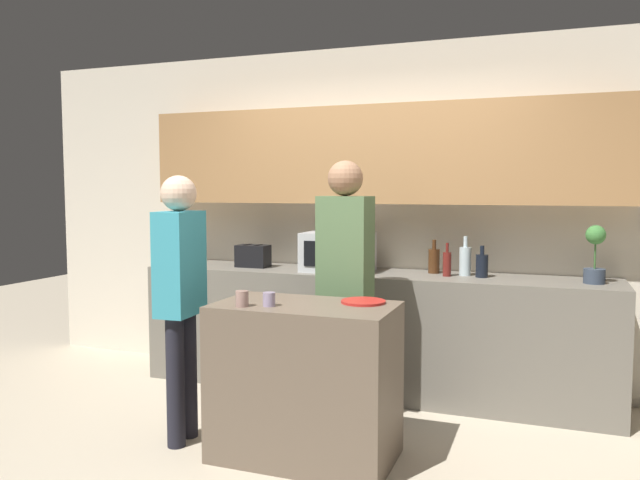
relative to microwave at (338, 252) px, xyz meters
name	(u,v)px	position (x,y,z in m)	size (l,w,h in m)	color
ground_plane	(302,464)	(0.25, -1.37, -1.08)	(14.00, 14.00, 0.00)	#BCAD93
back_wall	(379,192)	(0.25, 0.29, 0.46)	(6.40, 0.40, 2.70)	beige
back_counter	(369,332)	(0.25, 0.02, -0.61)	(3.60, 0.62, 0.93)	#6B665B
kitchen_island	(305,381)	(0.23, -1.27, -0.62)	(1.03, 0.59, 0.91)	brown
microwave	(338,252)	(0.00, 0.00, 0.00)	(0.52, 0.39, 0.30)	#B7BABC
toaster	(253,256)	(-0.73, 0.00, -0.06)	(0.26, 0.16, 0.18)	black
potted_plant	(595,254)	(1.83, 0.00, 0.05)	(0.14, 0.14, 0.40)	#333D4C
bottle_0	(434,260)	(0.72, 0.14, -0.05)	(0.08, 0.08, 0.26)	#472814
bottle_1	(447,263)	(0.84, 0.01, -0.06)	(0.06, 0.06, 0.25)	maroon
bottle_2	(465,261)	(0.96, 0.09, -0.04)	(0.09, 0.09, 0.29)	silver
bottle_3	(482,265)	(1.08, 0.04, -0.06)	(0.09, 0.09, 0.23)	black
plate_on_island	(363,302)	(0.54, -1.12, -0.16)	(0.26, 0.26, 0.01)	red
cup_0	(269,299)	(0.07, -1.40, -0.13)	(0.07, 0.07, 0.08)	#9A8CAC
cup_1	(242,299)	(-0.07, -1.46, -0.13)	(0.07, 0.07, 0.09)	gray
person_left	(180,285)	(-0.57, -1.32, -0.10)	(0.22, 0.35, 1.65)	black
person_center	(345,268)	(0.29, -0.71, -0.03)	(0.36, 0.23, 1.75)	black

